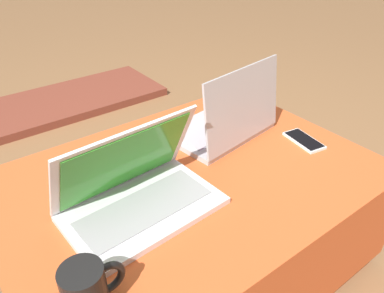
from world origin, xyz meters
name	(u,v)px	position (x,y,z in m)	size (l,w,h in m)	color
ground_plane	(190,266)	(0.00, 0.00, 0.00)	(14.00, 14.00, 0.00)	olive
ottoman	(190,224)	(0.00, 0.00, 0.19)	(1.03, 0.73, 0.38)	maroon
laptop_near	(137,192)	(-0.18, -0.03, 0.43)	(0.38, 0.25, 0.22)	silver
laptop_far	(225,122)	(0.22, 0.10, 0.43)	(0.36, 0.28, 0.24)	#B7B7BC
cell_phone	(304,140)	(0.39, -0.08, 0.39)	(0.08, 0.14, 0.01)	white
coffee_mug	(87,289)	(-0.39, -0.22, 0.43)	(0.12, 0.08, 0.10)	black
fireplace_hearth	(44,107)	(0.00, 1.42, 0.02)	(1.40, 0.50, 0.04)	brown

